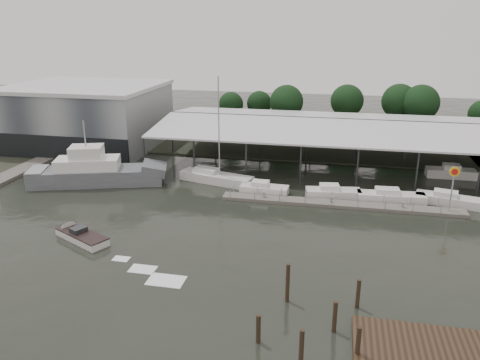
% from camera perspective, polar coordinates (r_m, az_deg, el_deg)
% --- Properties ---
extents(ground, '(200.00, 200.00, 0.00)m').
position_cam_1_polar(ground, '(49.11, -5.88, -6.09)').
color(ground, black).
rests_on(ground, ground).
extents(land_strip_far, '(140.00, 30.00, 0.30)m').
position_cam_1_polar(land_strip_far, '(87.92, 2.34, 5.30)').
color(land_strip_far, '#323628').
rests_on(land_strip_far, ground).
extents(land_strip_west, '(20.00, 40.00, 0.30)m').
position_cam_1_polar(land_strip_west, '(92.55, -24.34, 4.32)').
color(land_strip_west, '#323628').
rests_on(land_strip_west, ground).
extents(storage_warehouse, '(24.50, 20.50, 10.50)m').
position_cam_1_polar(storage_warehouse, '(84.98, -18.19, 7.49)').
color(storage_warehouse, gray).
rests_on(storage_warehouse, ground).
extents(covered_boat_shed, '(58.24, 24.00, 6.96)m').
position_cam_1_polar(covered_boat_shed, '(71.90, 14.07, 6.63)').
color(covered_boat_shed, silver).
rests_on(covered_boat_shed, ground).
extents(trawler_dock, '(3.00, 18.00, 0.50)m').
position_cam_1_polar(trawler_dock, '(74.30, -25.10, 1.09)').
color(trawler_dock, slate).
rests_on(trawler_dock, ground).
extents(floating_dock, '(28.00, 2.00, 1.40)m').
position_cam_1_polar(floating_dock, '(56.20, 12.05, -2.91)').
color(floating_dock, slate).
rests_on(floating_dock, ground).
extents(shell_fuel_sign, '(1.10, 0.18, 5.55)m').
position_cam_1_polar(shell_fuel_sign, '(56.47, 24.56, -0.12)').
color(shell_fuel_sign, '#989B9D').
rests_on(shell_fuel_sign, ground).
extents(grey_trawler, '(18.27, 9.48, 8.84)m').
position_cam_1_polar(grey_trawler, '(64.84, -16.97, 0.91)').
color(grey_trawler, slate).
rests_on(grey_trawler, ground).
extents(white_sailboat, '(10.47, 5.13, 14.34)m').
position_cam_1_polar(white_sailboat, '(62.92, -3.04, 0.31)').
color(white_sailboat, white).
rests_on(white_sailboat, ground).
extents(speedboat_underway, '(16.67, 9.45, 2.00)m').
position_cam_1_polar(speedboat_underway, '(49.54, -19.08, -6.36)').
color(speedboat_underway, white).
rests_on(speedboat_underway, ground).
extents(moored_cruiser_0, '(6.07, 2.47, 1.70)m').
position_cam_1_polar(moored_cruiser_0, '(58.70, 2.90, -1.12)').
color(moored_cruiser_0, white).
rests_on(moored_cruiser_0, ground).
extents(moored_cruiser_1, '(6.88, 3.10, 1.70)m').
position_cam_1_polar(moored_cruiser_1, '(58.55, 11.22, -1.52)').
color(moored_cruiser_1, white).
rests_on(moored_cruiser_1, ground).
extents(moored_cruiser_2, '(8.06, 2.65, 1.70)m').
position_cam_1_polar(moored_cruiser_2, '(58.95, 17.86, -1.96)').
color(moored_cruiser_2, white).
rests_on(moored_cruiser_2, ground).
extents(moored_cruiser_3, '(7.84, 3.97, 1.70)m').
position_cam_1_polar(moored_cruiser_3, '(60.50, 24.10, -2.19)').
color(moored_cruiser_3, white).
rests_on(moored_cruiser_3, ground).
extents(mooring_pilings, '(6.97, 7.47, 3.80)m').
position_cam_1_polar(mooring_pilings, '(34.23, 9.20, -16.41)').
color(mooring_pilings, '#382A1C').
rests_on(mooring_pilings, ground).
extents(horizon_tree_line, '(69.18, 10.68, 9.90)m').
position_cam_1_polar(horizon_tree_line, '(92.41, 19.24, 8.70)').
color(horizon_tree_line, black).
rests_on(horizon_tree_line, ground).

